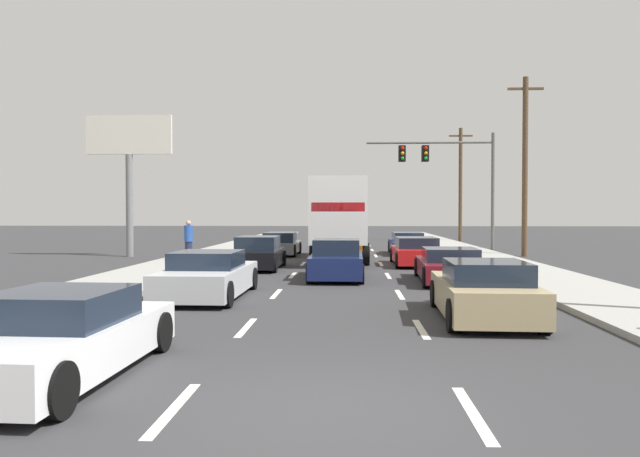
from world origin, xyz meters
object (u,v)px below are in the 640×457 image
car_maroon (449,266)px  utility_pole_mid (525,164)px  traffic_signal_mast (441,164)px  car_gray (280,245)px  car_silver (208,276)px  car_tan (484,292)px  utility_pole_far (460,183)px  pedestrian_near_corner (189,240)px  car_navy (337,261)px  car_black (258,254)px  car_blue (407,244)px  car_white (59,338)px  roadside_billboard (129,155)px  box_truck (341,215)px  car_red (416,252)px

car_maroon → utility_pole_mid: utility_pole_mid is taller
car_maroon → traffic_signal_mast: bearing=82.6°
car_gray → car_silver: 16.13m
car_tan → utility_pole_far: size_ratio=0.49×
car_silver → pedestrian_near_corner: pedestrian_near_corner is taller
car_silver → traffic_signal_mast: size_ratio=0.61×
car_silver → pedestrian_near_corner: bearing=107.2°
utility_pole_far → pedestrian_near_corner: utility_pole_far is taller
car_navy → traffic_signal_mast: size_ratio=0.54×
car_black → car_maroon: 8.08m
car_blue → car_maroon: car_blue is taller
utility_pole_far → car_white: bearing=-107.4°
roadside_billboard → pedestrian_near_corner: (4.04, -3.83, -4.17)m
box_truck → car_maroon: bearing=-67.0°
car_white → utility_pole_mid: utility_pole_mid is taller
roadside_billboard → traffic_signal_mast: bearing=20.2°
car_navy → roadside_billboard: 15.45m
car_silver → box_truck: bearing=74.7°
pedestrian_near_corner → car_silver: bearing=-72.8°
box_truck → car_tan: bearing=-78.3°
car_white → car_maroon: (7.20, 11.86, -0.03)m
car_white → car_red: car_red is taller
car_navy → car_black: bearing=132.2°
car_silver → car_navy: bearing=54.8°
traffic_signal_mast → utility_pole_mid: bearing=-55.5°
car_gray → car_navy: (3.18, -11.44, 0.07)m
car_white → box_truck: bearing=79.9°
box_truck → car_navy: 7.84m
car_black → utility_pole_mid: 15.26m
car_gray → car_white: size_ratio=0.92×
car_red → car_maroon: bearing=-86.5°
car_blue → utility_pole_far: (5.51, 14.98, 3.97)m
car_blue → roadside_billboard: size_ratio=0.64×
box_truck → roadside_billboard: (-10.83, 2.40, 3.08)m
car_black → utility_pole_mid: (12.58, 7.60, 4.11)m
utility_pole_far → car_red: bearing=-104.8°
car_gray → car_tan: 20.22m
car_gray → car_white: 24.06m
pedestrian_near_corner → car_tan: bearing=-54.5°
car_white → car_navy: 13.10m
traffic_signal_mast → roadside_billboard: size_ratio=1.06×
car_navy → roadside_billboard: (-10.76, 10.10, 4.58)m
car_gray → car_blue: (6.74, 1.08, 0.01)m
car_black → car_silver: (-0.12, -8.21, -0.04)m
car_navy → roadside_billboard: bearing=136.8°
box_truck → car_navy: (-0.07, -7.69, -1.50)m
car_gray → car_blue: size_ratio=0.90×
car_gray → utility_pole_far: size_ratio=0.47×
car_silver → traffic_signal_mast: traffic_signal_mast is taller
car_white → roadside_billboard: size_ratio=0.62×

